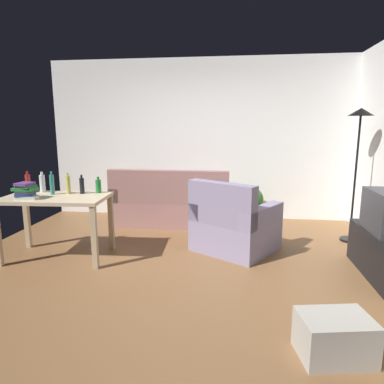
{
  "coord_description": "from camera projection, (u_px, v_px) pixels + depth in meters",
  "views": [
    {
      "loc": [
        0.65,
        -3.73,
        1.57
      ],
      "look_at": [
        0.1,
        0.5,
        0.75
      ],
      "focal_mm": 31.89,
      "sensor_mm": 36.0,
      "label": 1
    }
  ],
  "objects": [
    {
      "name": "bottle_dark",
      "position": [
        82.0,
        185.0,
        4.17
      ],
      "size": [
        0.06,
        0.06,
        0.23
      ],
      "color": "black",
      "rests_on": "desk"
    },
    {
      "name": "armchair",
      "position": [
        233.0,
        226.0,
        4.34
      ],
      "size": [
        1.21,
        1.19,
        0.92
      ],
      "rotation": [
        0.0,
        0.0,
        2.59
      ],
      "color": "gray",
      "rests_on": "ground_plane"
    },
    {
      "name": "book_stack",
      "position": [
        26.0,
        191.0,
        3.85
      ],
      "size": [
        0.27,
        0.21,
        0.19
      ],
      "color": "beige",
      "rests_on": "desk"
    },
    {
      "name": "couch",
      "position": [
        171.0,
        206.0,
        5.55
      ],
      "size": [
        1.86,
        0.84,
        0.92
      ],
      "rotation": [
        0.0,
        0.0,
        3.14
      ],
      "color": "#996B66",
      "rests_on": "ground_plane"
    },
    {
      "name": "desk",
      "position": [
        56.0,
        205.0,
        4.05
      ],
      "size": [
        1.24,
        0.77,
        0.76
      ],
      "rotation": [
        0.0,
        0.0,
        0.06
      ],
      "color": "#C6B28E",
      "rests_on": "ground_plane"
    },
    {
      "name": "bottle_green",
      "position": [
        98.0,
        186.0,
        4.22
      ],
      "size": [
        0.07,
        0.07,
        0.2
      ],
      "color": "#1E722D",
      "rests_on": "desk"
    },
    {
      "name": "torchiere_lamp",
      "position": [
        359.0,
        139.0,
        4.5
      ],
      "size": [
        0.32,
        0.32,
        1.81
      ],
      "color": "black",
      "rests_on": "ground_plane"
    },
    {
      "name": "ground_plane",
      "position": [
        178.0,
        263.0,
        4.01
      ],
      "size": [
        5.2,
        4.4,
        0.02
      ],
      "primitive_type": "cube",
      "color": "brown"
    },
    {
      "name": "potted_plant",
      "position": [
        252.0,
        202.0,
        5.68
      ],
      "size": [
        0.36,
        0.36,
        0.57
      ],
      "color": "brown",
      "rests_on": "ground_plane"
    },
    {
      "name": "storage_box",
      "position": [
        335.0,
        337.0,
        2.34
      ],
      "size": [
        0.54,
        0.42,
        0.3
      ],
      "primitive_type": "cube",
      "rotation": [
        0.0,
        0.0,
        0.19
      ],
      "color": "#A8A399",
      "rests_on": "ground_plane"
    },
    {
      "name": "bottle_red",
      "position": [
        28.0,
        183.0,
        4.25
      ],
      "size": [
        0.06,
        0.06,
        0.27
      ],
      "color": "#AD2323",
      "rests_on": "desk"
    },
    {
      "name": "bottle_clear",
      "position": [
        42.0,
        183.0,
        4.26
      ],
      "size": [
        0.07,
        0.07,
        0.26
      ],
      "color": "silver",
      "rests_on": "desk"
    },
    {
      "name": "bottle_squat",
      "position": [
        68.0,
        185.0,
        4.15
      ],
      "size": [
        0.05,
        0.05,
        0.26
      ],
      "color": "#BCB24C",
      "rests_on": "desk"
    },
    {
      "name": "wall_rear",
      "position": [
        199.0,
        140.0,
        5.9
      ],
      "size": [
        5.2,
        0.1,
        2.7
      ],
      "primitive_type": "cube",
      "color": "white",
      "rests_on": "ground_plane"
    },
    {
      "name": "bottle_tall",
      "position": [
        52.0,
        184.0,
        4.11
      ],
      "size": [
        0.05,
        0.05,
        0.28
      ],
      "color": "teal",
      "rests_on": "desk"
    }
  ]
}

